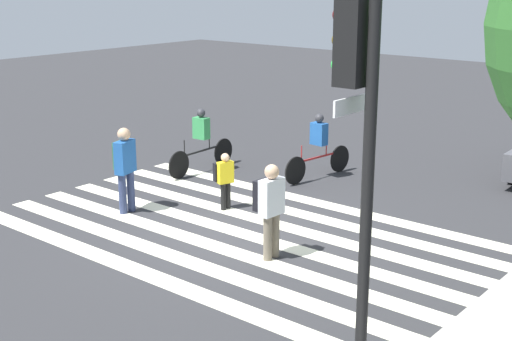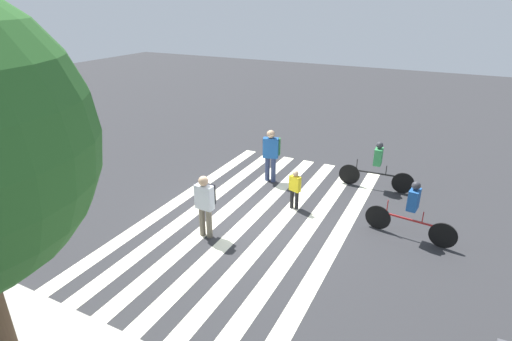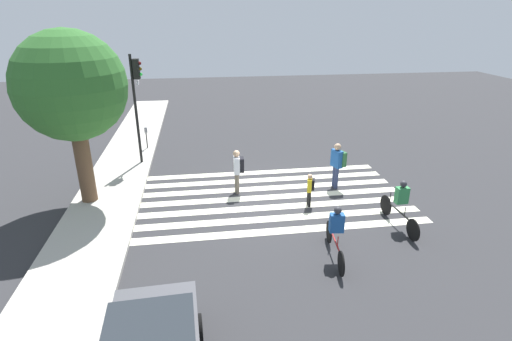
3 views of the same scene
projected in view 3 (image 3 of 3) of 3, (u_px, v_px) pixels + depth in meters
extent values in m
plane|color=#2D2D30|center=(274.00, 197.00, 15.39)|extent=(60.00, 60.00, 0.00)
cube|color=#ADA89E|center=(105.00, 206.00, 14.53)|extent=(36.00, 2.50, 0.14)
cube|color=#F2EDCC|center=(288.00, 230.00, 13.05)|extent=(0.43, 10.00, 0.01)
cube|color=#F2EDCC|center=(283.00, 218.00, 13.83)|extent=(0.43, 10.00, 0.01)
cube|color=#F2EDCC|center=(278.00, 207.00, 14.61)|extent=(0.43, 10.00, 0.01)
cube|color=#F2EDCC|center=(274.00, 197.00, 15.39)|extent=(0.43, 10.00, 0.01)
cube|color=#F2EDCC|center=(270.00, 188.00, 16.16)|extent=(0.43, 10.00, 0.01)
cube|color=#F2EDCC|center=(266.00, 180.00, 16.94)|extent=(0.43, 10.00, 0.01)
cube|color=#F2EDCC|center=(263.00, 172.00, 17.72)|extent=(0.43, 10.00, 0.01)
cylinder|color=black|center=(136.00, 112.00, 17.69)|extent=(0.12, 0.12, 4.99)
cube|color=black|center=(136.00, 69.00, 17.01)|extent=(0.32, 0.26, 0.84)
cube|color=silver|center=(138.00, 83.00, 17.24)|extent=(0.60, 0.02, 0.16)
sphere|color=#590F0F|center=(140.00, 63.00, 16.95)|extent=(0.15, 0.15, 0.15)
sphere|color=#59470F|center=(140.00, 69.00, 17.04)|extent=(0.15, 0.15, 0.15)
sphere|color=#26D83F|center=(141.00, 74.00, 17.12)|extent=(0.15, 0.15, 0.15)
cylinder|color=black|center=(147.00, 142.00, 20.30)|extent=(0.06, 0.06, 0.96)
cylinder|color=gray|center=(146.00, 130.00, 20.08)|extent=(0.15, 0.15, 0.22)
sphere|color=gray|center=(146.00, 128.00, 20.04)|extent=(0.14, 0.14, 0.14)
cylinder|color=brown|center=(85.00, 166.00, 14.35)|extent=(0.56, 0.56, 2.97)
sphere|color=#2D6628|center=(71.00, 86.00, 13.28)|extent=(3.70, 3.70, 3.70)
cylinder|color=navy|center=(336.00, 178.00, 16.01)|extent=(0.16, 0.16, 0.88)
cylinder|color=navy|center=(334.00, 176.00, 16.22)|extent=(0.16, 0.16, 0.88)
cube|color=#1E5199|center=(337.00, 159.00, 15.82)|extent=(0.56, 0.37, 0.70)
sphere|color=tan|center=(338.00, 147.00, 15.64)|extent=(0.27, 0.27, 0.27)
cube|color=#2D6638|center=(342.00, 159.00, 15.79)|extent=(0.42, 0.28, 0.59)
cylinder|color=black|center=(309.00, 199.00, 14.52)|extent=(0.11, 0.11, 0.60)
cylinder|color=black|center=(308.00, 197.00, 14.67)|extent=(0.11, 0.11, 0.60)
cube|color=yellow|center=(310.00, 185.00, 14.40)|extent=(0.38, 0.26, 0.47)
sphere|color=tan|center=(310.00, 177.00, 14.27)|extent=(0.19, 0.19, 0.19)
cube|color=black|center=(313.00, 184.00, 14.46)|extent=(0.29, 0.20, 0.40)
cylinder|color=#6B6051|center=(237.00, 184.00, 15.53)|extent=(0.16, 0.16, 0.83)
cylinder|color=#6B6051|center=(237.00, 182.00, 15.73)|extent=(0.16, 0.16, 0.83)
cube|color=silver|center=(237.00, 165.00, 15.35)|extent=(0.49, 0.24, 0.66)
sphere|color=tan|center=(236.00, 154.00, 15.18)|extent=(0.26, 0.26, 0.26)
cube|color=black|center=(242.00, 165.00, 15.38)|extent=(0.37, 0.19, 0.55)
cylinder|color=black|center=(386.00, 205.00, 13.97)|extent=(0.71, 0.07, 0.71)
cylinder|color=black|center=(413.00, 230.00, 12.38)|extent=(0.71, 0.07, 0.71)
cube|color=black|center=(399.00, 212.00, 13.10)|extent=(1.48, 0.11, 0.04)
cylinder|color=black|center=(405.00, 212.00, 12.77)|extent=(0.03, 0.03, 0.32)
cylinder|color=black|center=(390.00, 198.00, 13.62)|extent=(0.03, 0.03, 0.40)
cube|color=#338C4C|center=(402.00, 195.00, 12.88)|extent=(0.26, 0.41, 0.55)
sphere|color=#333338|center=(404.00, 184.00, 12.73)|extent=(0.22, 0.22, 0.22)
cylinder|color=black|center=(329.00, 232.00, 12.30)|extent=(0.69, 0.12, 0.69)
cylinder|color=black|center=(341.00, 264.00, 10.75)|extent=(0.69, 0.12, 0.69)
cube|color=maroon|center=(335.00, 241.00, 11.46)|extent=(1.41, 0.20, 0.04)
cylinder|color=maroon|center=(338.00, 242.00, 11.13)|extent=(0.03, 0.03, 0.32)
cylinder|color=maroon|center=(331.00, 224.00, 11.96)|extent=(0.03, 0.03, 0.40)
cube|color=#1E5199|center=(337.00, 223.00, 11.23)|extent=(0.28, 0.43, 0.55)
sphere|color=#333338|center=(338.00, 210.00, 11.09)|extent=(0.22, 0.22, 0.22)
cylinder|color=black|center=(114.00, 341.00, 8.28)|extent=(0.65, 0.23, 0.64)
cylinder|color=black|center=(198.00, 329.00, 8.58)|extent=(0.65, 0.23, 0.64)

